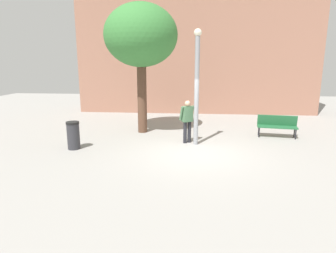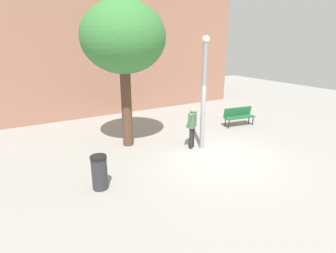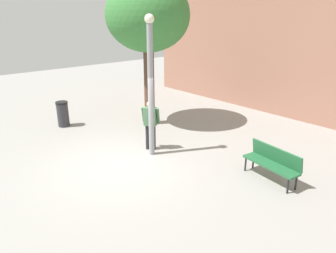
{
  "view_description": "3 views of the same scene",
  "coord_description": "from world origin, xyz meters",
  "px_view_note": "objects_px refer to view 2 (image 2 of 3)",
  "views": [
    {
      "loc": [
        -0.02,
        -9.82,
        3.15
      ],
      "look_at": [
        -1.1,
        1.86,
        0.52
      ],
      "focal_mm": 31.19,
      "sensor_mm": 36.0,
      "label": 1
    },
    {
      "loc": [
        -6.31,
        -6.95,
        4.12
      ],
      "look_at": [
        -0.93,
        2.1,
        0.78
      ],
      "focal_mm": 29.17,
      "sensor_mm": 36.0,
      "label": 2
    },
    {
      "loc": [
        7.24,
        -4.54,
        4.28
      ],
      "look_at": [
        -0.23,
        2.03,
        0.65
      ],
      "focal_mm": 33.16,
      "sensor_mm": 36.0,
      "label": 3
    }
  ],
  "objects_px": {
    "person_by_lamppost": "(192,125)",
    "plaza_tree": "(123,39)",
    "lamppost": "(204,90)",
    "trash_bin": "(99,172)",
    "park_bench": "(239,115)"
  },
  "relations": [
    {
      "from": "lamppost",
      "to": "park_bench",
      "type": "xyz_separation_m",
      "value": [
        3.42,
        1.46,
        -1.79
      ]
    },
    {
      "from": "person_by_lamppost",
      "to": "lamppost",
      "type": "bearing_deg",
      "value": -33.59
    },
    {
      "from": "park_bench",
      "to": "lamppost",
      "type": "bearing_deg",
      "value": -156.9
    },
    {
      "from": "lamppost",
      "to": "person_by_lamppost",
      "type": "xyz_separation_m",
      "value": [
        -0.34,
        0.22,
        -1.37
      ]
    },
    {
      "from": "lamppost",
      "to": "trash_bin",
      "type": "xyz_separation_m",
      "value": [
        -4.44,
        -1.0,
        -1.83
      ]
    },
    {
      "from": "trash_bin",
      "to": "person_by_lamppost",
      "type": "bearing_deg",
      "value": 16.63
    },
    {
      "from": "lamppost",
      "to": "person_by_lamppost",
      "type": "bearing_deg",
      "value": 146.41
    },
    {
      "from": "plaza_tree",
      "to": "trash_bin",
      "type": "relative_size",
      "value": 5.47
    },
    {
      "from": "lamppost",
      "to": "plaza_tree",
      "type": "bearing_deg",
      "value": 142.95
    },
    {
      "from": "lamppost",
      "to": "park_bench",
      "type": "bearing_deg",
      "value": 23.1
    },
    {
      "from": "lamppost",
      "to": "park_bench",
      "type": "relative_size",
      "value": 2.6
    },
    {
      "from": "lamppost",
      "to": "person_by_lamppost",
      "type": "height_order",
      "value": "lamppost"
    },
    {
      "from": "lamppost",
      "to": "person_by_lamppost",
      "type": "distance_m",
      "value": 1.43
    },
    {
      "from": "person_by_lamppost",
      "to": "plaza_tree",
      "type": "distance_m",
      "value": 4.12
    },
    {
      "from": "person_by_lamppost",
      "to": "trash_bin",
      "type": "distance_m",
      "value": 4.31
    }
  ]
}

